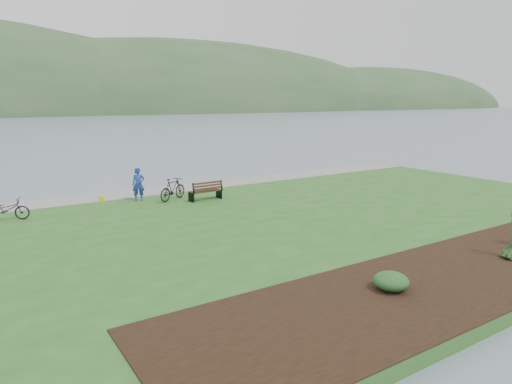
% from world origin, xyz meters
% --- Properties ---
extents(ground, '(600.00, 600.00, 0.00)m').
position_xyz_m(ground, '(0.00, 0.00, 0.00)').
color(ground, slate).
rests_on(ground, ground).
extents(lawn, '(34.00, 20.00, 0.40)m').
position_xyz_m(lawn, '(0.00, -2.00, 0.20)').
color(lawn, '#275B20').
rests_on(lawn, ground).
extents(shoreline_path, '(34.00, 2.20, 0.03)m').
position_xyz_m(shoreline_path, '(0.00, 6.90, 0.42)').
color(shoreline_path, gray).
rests_on(shoreline_path, lawn).
extents(garden_bed, '(24.00, 4.40, 0.04)m').
position_xyz_m(garden_bed, '(3.00, -9.80, 0.42)').
color(garden_bed, black).
rests_on(garden_bed, lawn).
extents(far_hillside, '(580.00, 80.00, 38.00)m').
position_xyz_m(far_hillside, '(20.00, 170.00, 0.00)').
color(far_hillside, '#2F502D').
rests_on(far_hillside, ground).
extents(park_bench, '(1.67, 0.71, 1.03)m').
position_xyz_m(park_bench, '(-1.04, 3.28, 0.91)').
color(park_bench, '#311F13').
rests_on(park_bench, lawn).
extents(person, '(0.84, 0.69, 2.00)m').
position_xyz_m(person, '(-3.99, 4.99, 1.40)').
color(person, navy).
rests_on(person, lawn).
extents(bicycle_a, '(1.17, 1.90, 0.94)m').
position_xyz_m(bicycle_a, '(-9.97, 4.37, 0.87)').
color(bicycle_a, black).
rests_on(bicycle_a, lawn).
extents(bicycle_b, '(1.38, 1.94, 1.14)m').
position_xyz_m(bicycle_b, '(-2.47, 4.23, 0.97)').
color(bicycle_b, black).
rests_on(bicycle_b, lawn).
extents(pannier, '(0.25, 0.30, 0.28)m').
position_xyz_m(pannier, '(-5.61, 5.92, 0.54)').
color(pannier, yellow).
rests_on(pannier, lawn).
extents(shrub_0, '(0.96, 0.96, 0.48)m').
position_xyz_m(shrub_0, '(-1.96, -9.55, 0.68)').
color(shrub_0, '#1E4C21').
rests_on(shrub_0, garden_bed).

